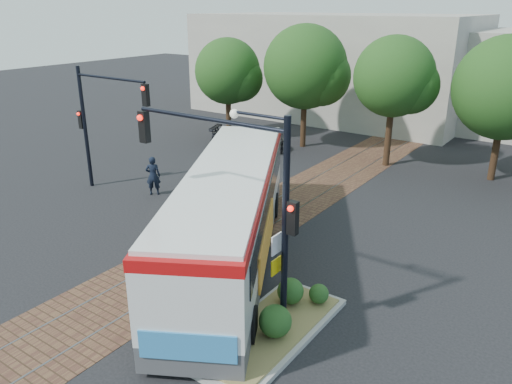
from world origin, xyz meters
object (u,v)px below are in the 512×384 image
city_bus (230,210)px  signal_pole_left (98,113)px  traffic_island (273,323)px  signal_pole_main (246,187)px  officer (153,176)px  parked_car (249,138)px

city_bus → signal_pole_left: signal_pole_left is taller
traffic_island → signal_pole_left: signal_pole_left is taller
signal_pole_main → officer: bearing=149.6°
signal_pole_left → parked_car: size_ratio=1.25×
signal_pole_left → traffic_island: bearing=-20.4°
officer → parked_car: bearing=-122.1°
traffic_island → signal_pole_main: bearing=174.6°
parked_car → signal_pole_main: bearing=-163.2°
city_bus → signal_pole_main: (2.70, -2.71, 2.23)m
city_bus → officer: size_ratio=6.59×
city_bus → signal_pole_left: (-9.53, 2.10, 1.93)m
traffic_island → parked_car: 19.17m
parked_car → city_bus: bearing=-165.5°
signal_pole_main → traffic_island: bearing=-5.4°
officer → city_bus: bearing=118.5°
traffic_island → officer: officer is taller
traffic_island → city_bus: bearing=142.6°
signal_pole_left → signal_pole_main: bearing=-21.4°
city_bus → signal_pole_left: bearing=138.6°
city_bus → traffic_island: (3.65, -2.80, -1.60)m
city_bus → parked_car: (-8.14, 12.31, -1.23)m
city_bus → traffic_island: bearing=-66.4°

